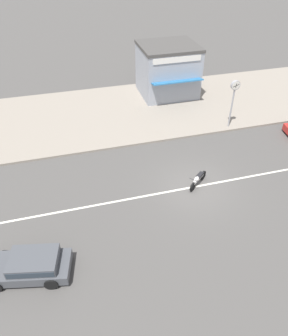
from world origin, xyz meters
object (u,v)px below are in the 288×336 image
Objects in this scene: motorcycle_1 at (198,179)px; street_clock at (234,93)px; hatchback_dark_grey_0 at (29,265)px; shopfront_mid_block at (168,70)px.

street_clock is at bearing 49.10° from motorcycle_1.
motorcycle_1 is at bearing 21.27° from hatchback_dark_grey_0.
shopfront_mid_block reaches higher than motorcycle_1.
hatchback_dark_grey_0 reaches higher than motorcycle_1.
street_clock is at bearing -69.07° from shopfront_mid_block.
motorcycle_1 is (9.52, 3.71, -0.17)m from hatchback_dark_grey_0.
motorcycle_1 is 0.42× the size of street_clock.
hatchback_dark_grey_0 is at bearing -158.73° from motorcycle_1.
street_clock reaches higher than hatchback_dark_grey_0.
hatchback_dark_grey_0 is 1.15× the size of street_clock.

